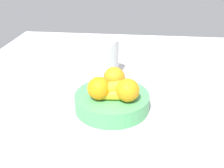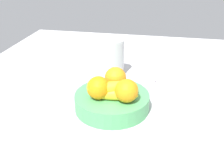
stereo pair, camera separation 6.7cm
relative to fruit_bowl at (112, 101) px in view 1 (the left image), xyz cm
name	(u,v)px [view 1 (the left image)]	position (x,y,z in cm)	size (l,w,h in cm)	color
ground_plane	(110,107)	(3.29, 1.09, -4.39)	(180.00, 140.00, 3.00)	#B6B6B8
fruit_bowl	(112,101)	(0.00, 0.00, 0.00)	(26.34, 26.34, 5.78)	#4EA361
orange_front_left	(114,78)	(5.21, -0.24, 6.82)	(7.86, 7.86, 7.86)	orange
orange_front_right	(99,88)	(-3.47, 3.95, 6.82)	(7.86, 7.86, 7.86)	orange
orange_center	(128,90)	(-3.72, -5.58, 6.82)	(7.86, 7.86, 7.86)	orange
banana_bunch	(114,91)	(-3.07, -0.87, 5.99)	(9.99, 17.51, 6.20)	yellow
thermos_tumbler	(110,58)	(28.43, 3.95, 5.28)	(7.41, 7.41, 16.34)	#B1B4B5
jar_lid	(144,79)	(23.82, -11.20, -2.09)	(6.26, 6.26, 1.61)	white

